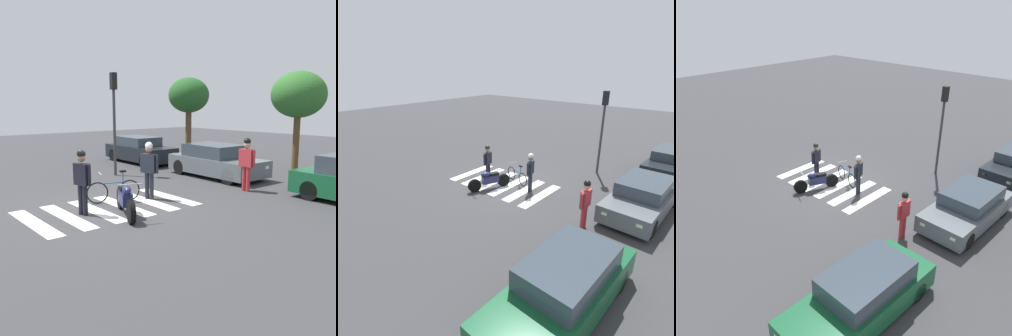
# 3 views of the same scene
# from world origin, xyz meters

# --- Properties ---
(ground_plane) EXTENTS (60.00, 60.00, 0.00)m
(ground_plane) POSITION_xyz_m (0.00, 0.00, 0.00)
(ground_plane) COLOR #38383A
(police_motorcycle) EXTENTS (2.01, 1.02, 1.03)m
(police_motorcycle) POSITION_xyz_m (0.93, -0.05, 0.45)
(police_motorcycle) COLOR black
(police_motorcycle) RESTS_ON ground_plane
(leaning_bicycle) EXTENTS (0.64, 1.63, 1.00)m
(leaning_bicycle) POSITION_xyz_m (-0.52, 0.48, 0.38)
(leaning_bicycle) COLOR black
(leaning_bicycle) RESTS_ON ground_plane
(officer_on_foot) EXTENTS (0.67, 0.34, 1.87)m
(officer_on_foot) POSITION_xyz_m (-0.12, 1.57, 1.09)
(officer_on_foot) COLOR #1E232D
(officer_on_foot) RESTS_ON ground_plane
(officer_by_motorcycle) EXTENTS (0.67, 0.31, 1.83)m
(officer_by_motorcycle) POSITION_xyz_m (0.13, -0.92, 1.07)
(officer_by_motorcycle) COLOR black
(officer_by_motorcycle) RESTS_ON ground_plane
(pedestrian_bystander) EXTENTS (0.70, 0.25, 1.90)m
(pedestrian_bystander) POSITION_xyz_m (1.17, 4.88, 1.12)
(pedestrian_bystander) COLOR #B22D33
(pedestrian_bystander) RESTS_ON ground_plane
(crosswalk_stripes) EXTENTS (2.86, 4.95, 0.01)m
(crosswalk_stripes) POSITION_xyz_m (0.00, 0.00, 0.00)
(crosswalk_stripes) COLOR silver
(crosswalk_stripes) RESTS_ON ground_plane
(car_black_suv) EXTENTS (4.41, 1.85, 1.37)m
(car_black_suv) POSITION_xyz_m (-6.79, 5.97, 0.66)
(car_black_suv) COLOR black
(car_black_suv) RESTS_ON ground_plane
(car_grey_coupe) EXTENTS (4.31, 2.01, 1.38)m
(car_grey_coupe) POSITION_xyz_m (-1.41, 6.11, 0.66)
(car_grey_coupe) COLOR black
(car_grey_coupe) RESTS_ON ground_plane
(car_green_compact) EXTENTS (4.72, 1.88, 1.46)m
(car_green_compact) POSITION_xyz_m (4.86, 6.15, 0.69)
(car_green_compact) COLOR black
(car_green_compact) RESTS_ON ground_plane
(traffic_light_pole) EXTENTS (0.34, 0.26, 4.37)m
(traffic_light_pole) POSITION_xyz_m (-4.45, 2.98, 2.92)
(traffic_light_pole) COLOR #38383D
(traffic_light_pole) RESTS_ON ground_plane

